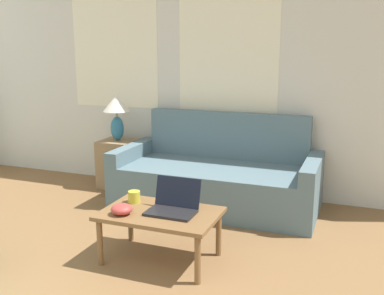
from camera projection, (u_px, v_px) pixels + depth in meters
name	position (u px, v px, depth m)	size (l,w,h in m)	color
wall_back	(176.00, 73.00, 5.03)	(6.49, 0.06, 2.60)	silver
couch	(218.00, 179.00, 4.61)	(2.03, 0.91, 0.92)	slate
side_table	(119.00, 164.00, 5.20)	(0.39, 0.39, 0.55)	#937551
table_lamp	(117.00, 110.00, 5.06)	(0.30, 0.30, 0.52)	teal
coffee_table	(160.00, 218.00, 3.37)	(0.87, 0.57, 0.39)	brown
laptop	(173.00, 205.00, 3.35)	(0.36, 0.29, 0.24)	black
cup_navy	(134.00, 197.00, 3.55)	(0.10, 0.10, 0.09)	gold
snack_bowl	(122.00, 209.00, 3.30)	(0.16, 0.16, 0.08)	#B23D38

